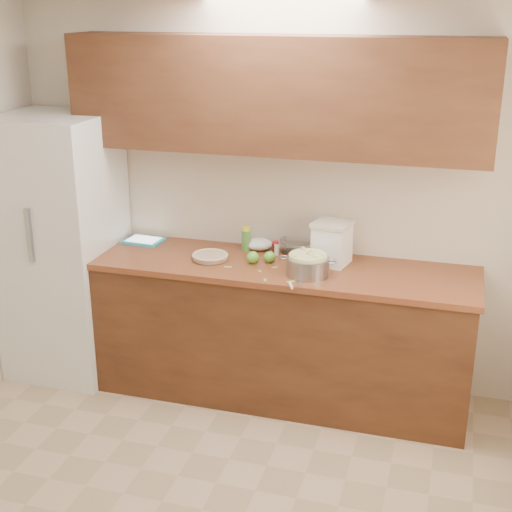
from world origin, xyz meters
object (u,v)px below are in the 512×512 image
(flour_canister, at_px, (332,243))
(tablet, at_px, (144,240))
(pie, at_px, (210,257))
(colander, at_px, (308,265))

(flour_canister, height_order, tablet, flour_canister)
(flour_canister, bearing_deg, tablet, 177.33)
(pie, relative_size, colander, 0.69)
(colander, relative_size, flour_canister, 1.30)
(flour_canister, distance_m, tablet, 1.33)
(pie, bearing_deg, flour_canister, 11.11)
(pie, xyz_separation_m, tablet, (-0.56, 0.21, -0.01))
(colander, bearing_deg, flour_canister, 67.04)
(pie, xyz_separation_m, colander, (0.66, -0.09, 0.04))
(colander, relative_size, tablet, 1.32)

